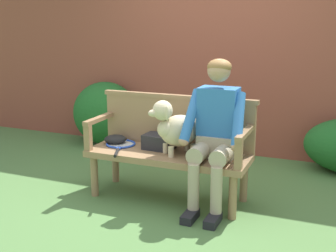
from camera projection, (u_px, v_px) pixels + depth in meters
ground_plane at (168, 198)px, 4.21m from camera, size 40.00×40.00×0.00m
brick_garden_fence at (223, 47)px, 5.51m from camera, size 8.00×0.30×2.61m
hedge_bush_far_right at (105, 113)px, 5.95m from camera, size 0.88×0.79×0.84m
garden_bench at (168, 159)px, 4.12m from camera, size 1.51×0.53×0.45m
bench_backrest at (177, 120)px, 4.25m from camera, size 1.55×0.06×0.50m
bench_armrest_left_end at (95, 126)px, 4.24m from camera, size 0.06×0.53×0.28m
bench_armrest_right_end at (243, 141)px, 3.71m from camera, size 0.06×0.53×0.28m
person_seated at (215, 129)px, 3.86m from camera, size 0.56×0.67×1.32m
dog_on_bench at (175, 127)px, 3.99m from camera, size 0.45×0.44×0.50m
tennis_racket at (120, 145)px, 4.32m from camera, size 0.38×0.58×0.03m
baseball_glove at (115, 139)px, 4.37m from camera, size 0.27×0.25×0.09m
sports_bag at (159, 142)px, 4.19m from camera, size 0.29×0.21×0.14m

